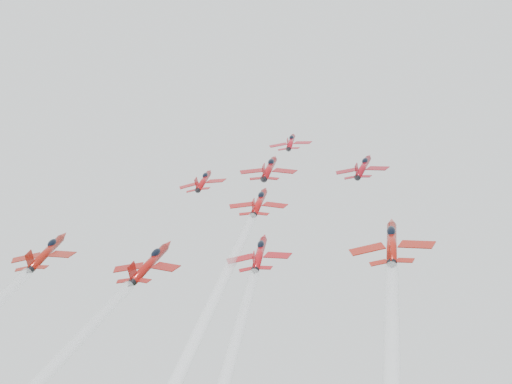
% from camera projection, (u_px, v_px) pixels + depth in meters
% --- Properties ---
extents(jet_lead, '(8.58, 10.36, 8.43)m').
position_uv_depth(jet_lead, '(291.00, 142.00, 141.74)').
color(jet_lead, '#AA101D').
extents(jet_row2_left, '(8.77, 10.60, 8.62)m').
position_uv_depth(jet_row2_left, '(204.00, 180.00, 128.01)').
color(jet_row2_left, '#A30F12').
extents(jet_row2_center, '(10.38, 12.54, 10.20)m').
position_uv_depth(jet_row2_center, '(269.00, 168.00, 127.63)').
color(jet_row2_center, '#9D0E14').
extents(jet_row2_right, '(9.01, 10.88, 8.86)m').
position_uv_depth(jet_row2_right, '(363.00, 167.00, 118.27)').
color(jet_row2_right, maroon).
extents(jet_center, '(9.28, 79.26, 64.74)m').
position_uv_depth(jet_center, '(157.00, 369.00, 70.68)').
color(jet_center, '#A91010').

